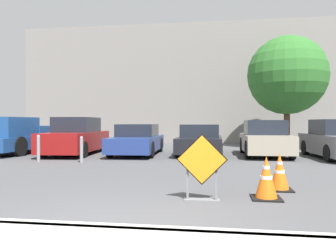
# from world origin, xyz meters

# --- Properties ---
(ground_plane) EXTENTS (96.00, 96.00, 0.00)m
(ground_plane) POSITION_xyz_m (0.00, 10.00, 0.00)
(ground_plane) COLOR #4C4C4F
(curb_lip) EXTENTS (29.45, 0.20, 0.14)m
(curb_lip) POSITION_xyz_m (0.00, 0.00, 0.07)
(curb_lip) COLOR #ADAAA3
(curb_lip) RESTS_ON ground_plane
(road_closed_sign) EXTENTS (0.91, 0.20, 1.20)m
(road_closed_sign) POSITION_xyz_m (1.07, 1.99, 0.62)
(road_closed_sign) COLOR black
(road_closed_sign) RESTS_ON ground_plane
(traffic_cone_nearest) EXTENTS (0.53, 0.53, 0.79)m
(traffic_cone_nearest) POSITION_xyz_m (2.23, 2.31, 0.38)
(traffic_cone_nearest) COLOR black
(traffic_cone_nearest) RESTS_ON ground_plane
(traffic_cone_second) EXTENTS (0.51, 0.51, 0.77)m
(traffic_cone_second) POSITION_xyz_m (2.62, 3.14, 0.37)
(traffic_cone_second) COLOR black
(traffic_cone_second) RESTS_ON ground_plane
(pickup_truck) EXTENTS (2.14, 5.44, 1.63)m
(pickup_truck) POSITION_xyz_m (-7.49, 9.94, 0.74)
(pickup_truck) COLOR navy
(pickup_truck) RESTS_ON ground_plane
(parked_car_nearest) EXTENTS (2.08, 4.76, 1.62)m
(parked_car_nearest) POSITION_xyz_m (-4.76, 9.90, 0.74)
(parked_car_nearest) COLOR maroon
(parked_car_nearest) RESTS_ON ground_plane
(parked_car_second) EXTENTS (1.95, 4.44, 1.32)m
(parked_car_second) POSITION_xyz_m (-2.04, 10.10, 0.62)
(parked_car_second) COLOR navy
(parked_car_second) RESTS_ON ground_plane
(parked_car_third) EXTENTS (1.90, 4.02, 1.31)m
(parked_car_third) POSITION_xyz_m (0.67, 10.44, 0.61)
(parked_car_third) COLOR black
(parked_car_third) RESTS_ON ground_plane
(parked_car_fourth) EXTENTS (1.84, 4.02, 1.49)m
(parked_car_fourth) POSITION_xyz_m (3.38, 10.29, 0.69)
(parked_car_fourth) COLOR #A39984
(parked_car_fourth) RESTS_ON ground_plane
(bollard_nearest) EXTENTS (0.12, 0.12, 0.92)m
(bollard_nearest) POSITION_xyz_m (-3.28, 6.95, 0.49)
(bollard_nearest) COLOR gray
(bollard_nearest) RESTS_ON ground_plane
(bollard_second) EXTENTS (0.12, 0.12, 0.96)m
(bollard_second) POSITION_xyz_m (-4.87, 6.95, 0.51)
(bollard_second) COLOR gray
(bollard_second) RESTS_ON ground_plane
(building_facade_backdrop) EXTENTS (21.46, 5.00, 8.20)m
(building_facade_backdrop) POSITION_xyz_m (-1.61, 20.83, 4.10)
(building_facade_backdrop) COLOR gray
(building_facade_backdrop) RESTS_ON ground_plane
(street_tree_behind_lot) EXTENTS (4.24, 4.24, 6.07)m
(street_tree_behind_lot) POSITION_xyz_m (5.18, 14.61, 3.94)
(street_tree_behind_lot) COLOR #513823
(street_tree_behind_lot) RESTS_ON ground_plane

